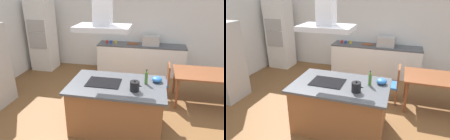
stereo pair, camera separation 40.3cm
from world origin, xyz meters
The scene contains 18 objects.
ground centered at (0.00, 1.50, 0.00)m, with size 16.00×16.00×0.00m, color brown.
wall_back centered at (0.00, 3.25, 1.35)m, with size 7.20×0.10×2.70m, color white.
wall_left centered at (-3.45, 1.00, 1.35)m, with size 0.10×8.80×2.70m, color white.
kitchen_island centered at (0.00, 0.00, 0.45)m, with size 1.72×1.10×0.90m.
cooktop centered at (-0.25, 0.00, 0.91)m, with size 0.60×0.44×0.01m, color black.
tea_kettle centered at (0.33, -0.19, 0.98)m, with size 0.21×0.16×0.19m.
olive_oil_bottle centered at (0.50, 0.11, 1.02)m, with size 0.06×0.06×0.27m.
mixing_bowl centered at (0.69, 0.23, 0.95)m, with size 0.19×0.19×0.10m, color #2D6BB7.
back_counter centered at (0.22, 2.88, 0.45)m, with size 2.64×0.62×0.90m.
countertop_microwave centered at (0.51, 2.88, 1.04)m, with size 0.50×0.38×0.28m, color #B2AFAA.
coffee_mug_red centered at (-0.84, 2.87, 0.95)m, with size 0.08×0.08×0.09m, color red.
coffee_mug_blue centered at (-0.72, 2.85, 0.95)m, with size 0.08×0.08×0.09m, color #2D56B2.
coffee_mug_yellow centered at (-0.57, 2.89, 0.95)m, with size 0.08×0.08×0.09m, color gold.
cutting_board centered at (-0.04, 2.93, 0.91)m, with size 0.34×0.24×0.02m, color brown.
wall_oven_stack centered at (-2.90, 2.65, 1.10)m, with size 0.70×0.66×2.20m.
dining_table centered at (1.78, 1.26, 0.67)m, with size 1.40×0.90×0.75m.
chair_at_left_end centered at (0.87, 1.26, 0.51)m, with size 0.42×0.42×0.89m.
range_hood centered at (-0.25, 0.00, 2.10)m, with size 0.90×0.55×0.78m.
Camera 2 is at (0.97, -3.18, 2.49)m, focal length 33.03 mm.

